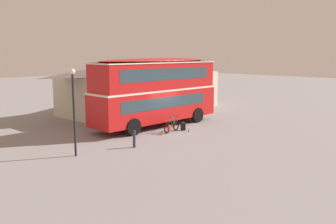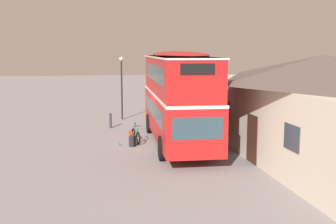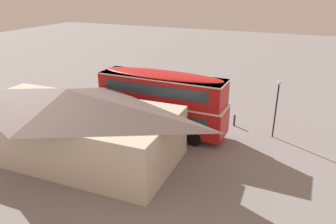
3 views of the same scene
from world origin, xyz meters
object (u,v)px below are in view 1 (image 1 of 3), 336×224
touring_bicycle (172,126)px  water_bottle_green_metal (189,131)px  water_bottle_red_squeeze (161,134)px  street_lamp (74,102)px  backpack_on_ground (183,126)px  kerb_bollard (134,138)px  double_decker_bus (156,89)px

touring_bicycle → water_bottle_green_metal: 1.16m
water_bottle_red_squeeze → street_lamp: 6.77m
backpack_on_ground → street_lamp: bearing=-179.0°
water_bottle_red_squeeze → water_bottle_green_metal: 2.00m
water_bottle_red_squeeze → kerb_bollard: bearing=-162.2°
backpack_on_ground → water_bottle_green_metal: backpack_on_ground is taller
double_decker_bus → water_bottle_green_metal: 3.96m
water_bottle_red_squeeze → kerb_bollard: 3.27m
water_bottle_red_squeeze → water_bottle_green_metal: (1.90, -0.65, 0.00)m
touring_bicycle → water_bottle_green_metal: (0.72, -0.87, -0.27)m
double_decker_bus → touring_bicycle: size_ratio=5.94×
double_decker_bus → street_lamp: (-8.11, -2.51, 0.09)m
touring_bicycle → street_lamp: bearing=-177.3°
water_bottle_green_metal → kerb_bollard: (-4.99, -0.35, 0.40)m
backpack_on_ground → water_bottle_red_squeeze: 2.10m
touring_bicycle → backpack_on_ground: (0.91, -0.20, -0.07)m
double_decker_bus → water_bottle_green_metal: double_decker_bus is taller
double_decker_bus → street_lamp: 8.49m
water_bottle_red_squeeze → water_bottle_green_metal: bearing=-18.9°
touring_bicycle → street_lamp: 7.79m
touring_bicycle → backpack_on_ground: bearing=-12.5°
touring_bicycle → backpack_on_ground: size_ratio=2.93×
water_bottle_green_metal → kerb_bollard: bearing=-176.0°
kerb_bollard → water_bottle_red_squeeze: bearing=17.8°
water_bottle_red_squeeze → street_lamp: (-6.24, -0.13, 2.63)m
touring_bicycle → water_bottle_green_metal: size_ratio=7.71×
water_bottle_red_squeeze → water_bottle_green_metal: same height
water_bottle_red_squeeze → kerb_bollard: kerb_bollard is taller
double_decker_bus → water_bottle_green_metal: (0.02, -3.03, -2.54)m
double_decker_bus → backpack_on_ground: (0.22, -2.36, -2.34)m
water_bottle_red_squeeze → street_lamp: street_lamp is taller
backpack_on_ground → water_bottle_green_metal: bearing=-106.3°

